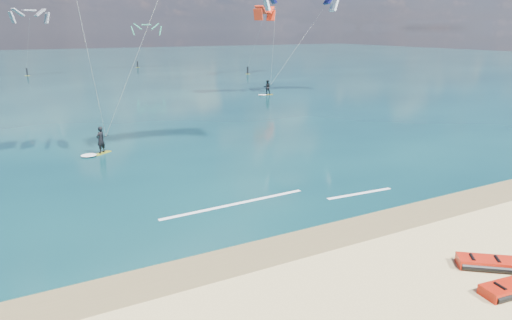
{
  "coord_description": "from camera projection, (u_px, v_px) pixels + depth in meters",
  "views": [
    {
      "loc": [
        -10.56,
        -11.39,
        8.61
      ],
      "look_at": [
        -0.17,
        8.0,
        2.23
      ],
      "focal_mm": 32.0,
      "sensor_mm": 36.0,
      "label": 1
    }
  ],
  "objects": [
    {
      "name": "packed_kite_mid",
      "position": [
        492.0,
        268.0,
        17.01
      ],
      "size": [
        2.88,
        2.62,
        0.44
      ],
      "primitive_type": null,
      "rotation": [
        0.0,
        0.0,
        -0.66
      ],
      "color": "red",
      "rests_on": "ground"
    },
    {
      "name": "kitesurfer_main",
      "position": [
        112.0,
        0.0,
        26.65
      ],
      "size": [
        9.97,
        9.36,
        19.88
      ],
      "rotation": [
        0.0,
        0.0,
        0.61
      ],
      "color": "yellow",
      "rests_on": "sea"
    },
    {
      "name": "shoreline_foam",
      "position": [
        279.0,
        200.0,
        23.57
      ],
      "size": [
        12.63,
        2.33,
        0.01
      ],
      "color": "white",
      "rests_on": "ground"
    },
    {
      "name": "distant_kites",
      "position": [
        61.0,
        45.0,
        84.36
      ],
      "size": [
        83.23,
        35.65,
        12.12
      ],
      "color": "#FE3316",
      "rests_on": "ground"
    },
    {
      "name": "kitesurfer_far",
      "position": [
        286.0,
        31.0,
        57.94
      ],
      "size": [
        11.08,
        6.11,
        15.21
      ],
      "rotation": [
        0.0,
        0.0,
        -0.36
      ],
      "color": "gold",
      "rests_on": "sea"
    },
    {
      "name": "wet_sand_strip",
      "position": [
        315.0,
        239.0,
        19.37
      ],
      "size": [
        320.0,
        2.4,
        0.01
      ],
      "primitive_type": "cube",
      "color": "brown",
      "rests_on": "ground"
    },
    {
      "name": "sea",
      "position": [
        60.0,
        67.0,
        104.86
      ],
      "size": [
        320.0,
        200.0,
        0.04
      ],
      "primitive_type": "cube",
      "color": "#092A33",
      "rests_on": "ground"
    },
    {
      "name": "ground",
      "position": [
        122.0,
        109.0,
        50.69
      ],
      "size": [
        320.0,
        320.0,
        0.0
      ],
      "primitive_type": "plane",
      "color": "tan",
      "rests_on": "ground"
    }
  ]
}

